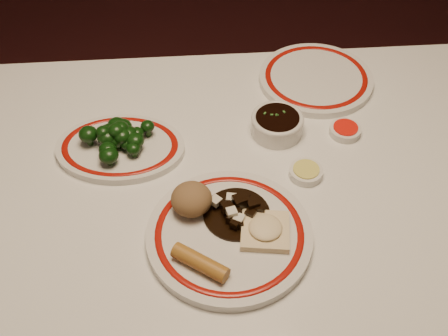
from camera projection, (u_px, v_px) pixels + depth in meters
dining_table at (231, 230)px, 1.09m from camera, size 1.20×0.90×0.75m
main_plate at (229, 235)px, 0.96m from camera, size 0.38×0.38×0.02m
rice_mound at (192, 199)px, 0.97m from camera, size 0.07×0.07×0.05m
spring_roll at (200, 263)px, 0.90m from camera, size 0.10×0.08×0.03m
fried_wonton at (265, 230)px, 0.94m from camera, size 0.09×0.09×0.02m
stirfry_heap at (237, 210)px, 0.97m from camera, size 0.12×0.12×0.03m
broccoli_plate at (120, 148)px, 1.11m from camera, size 0.27×0.24×0.02m
broccoli_pile at (118, 136)px, 1.08m from camera, size 0.15×0.11×0.05m
soy_bowl at (277, 125)px, 1.13m from camera, size 0.10×0.10×0.04m
sweet_sour_dish at (345, 130)px, 1.14m from camera, size 0.06×0.06×0.02m
mustard_dish at (306, 172)px, 1.06m from camera, size 0.06×0.06×0.02m
far_plate at (316, 78)px, 1.26m from camera, size 0.26×0.26×0.02m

